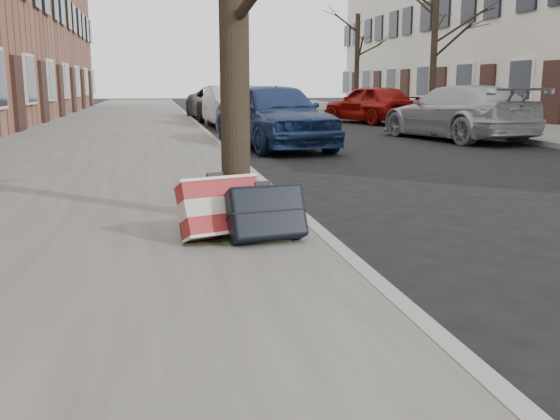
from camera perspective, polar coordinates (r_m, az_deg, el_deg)
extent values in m
plane|color=black|center=(4.92, 21.37, -5.35)|extent=(120.00, 120.00, 0.00)
cube|color=gray|center=(19.02, -14.69, 7.15)|extent=(5.00, 70.00, 0.12)
cube|color=slate|center=(21.65, 17.60, 7.46)|extent=(4.00, 70.00, 0.12)
cube|color=black|center=(5.32, -4.45, -1.92)|extent=(0.85, 0.85, 0.02)
cube|color=maroon|center=(5.05, -5.47, 0.18)|extent=(0.73, 0.55, 0.50)
cube|color=black|center=(4.92, -1.25, -0.24)|extent=(0.66, 0.45, 0.48)
imported|color=navy|center=(13.47, -0.64, 8.70)|extent=(2.37, 4.42, 1.43)
imported|color=#B3B7BB|center=(19.80, -4.34, 9.38)|extent=(1.64, 4.09, 1.32)
imported|color=#333337|center=(24.02, -5.42, 9.67)|extent=(2.50, 4.78, 1.29)
imported|color=#A2A5A9|center=(16.13, 15.86, 8.55)|extent=(2.66, 4.86, 1.33)
imported|color=maroon|center=(22.42, 8.26, 9.57)|extent=(2.78, 4.28, 1.36)
cylinder|color=black|center=(23.42, 13.90, 14.21)|extent=(0.23, 0.23, 5.02)
cylinder|color=black|center=(31.47, 7.05, 13.24)|extent=(0.24, 0.24, 4.57)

